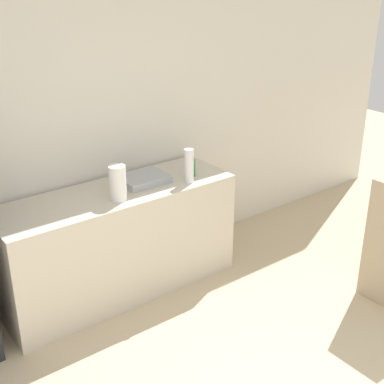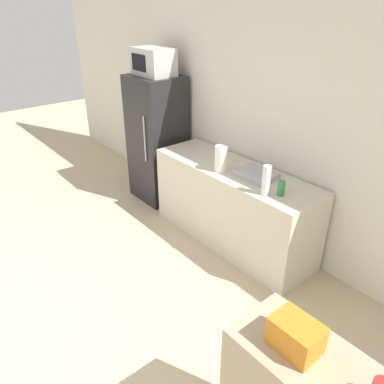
% 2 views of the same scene
% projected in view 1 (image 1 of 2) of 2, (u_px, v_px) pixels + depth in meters
% --- Properties ---
extents(wall_back, '(8.00, 0.06, 2.60)m').
position_uv_depth(wall_back, '(54.00, 138.00, 4.13)').
color(wall_back, silver).
rests_on(wall_back, ground_plane).
extents(counter, '(1.96, 0.63, 0.90)m').
position_uv_depth(counter, '(118.00, 242.00, 4.37)').
color(counter, beige).
rests_on(counter, ground_plane).
extents(sink_basin, '(0.38, 0.29, 0.06)m').
position_uv_depth(sink_basin, '(143.00, 179.00, 4.35)').
color(sink_basin, '#9EA3A8').
rests_on(sink_basin, counter).
extents(bottle_tall, '(0.08, 0.08, 0.28)m').
position_uv_depth(bottle_tall, '(189.00, 166.00, 4.31)').
color(bottle_tall, silver).
rests_on(bottle_tall, counter).
extents(bottle_short, '(0.06, 0.06, 0.14)m').
position_uv_depth(bottle_short, '(192.00, 168.00, 4.47)').
color(bottle_short, '#2D7F42').
rests_on(bottle_short, counter).
extents(paper_towel_roll, '(0.13, 0.13, 0.27)m').
position_uv_depth(paper_towel_roll, '(118.00, 183.00, 3.99)').
color(paper_towel_roll, white).
rests_on(paper_towel_roll, counter).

